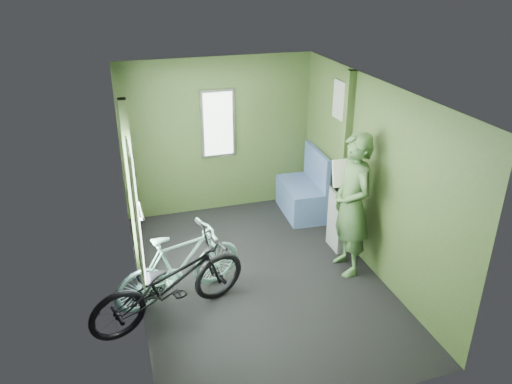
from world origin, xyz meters
TOP-DOWN VIEW (x-y plane):
  - room at (-0.04, 0.04)m, footprint 4.00×4.02m
  - bicycle_black at (-1.09, -0.45)m, footprint 1.90×1.26m
  - bicycle_mint at (-0.95, -0.15)m, footprint 1.63×1.02m
  - passenger at (1.11, -0.13)m, footprint 0.44×0.68m
  - waste_box at (1.26, 0.38)m, footprint 0.25×0.35m
  - bench_seat at (1.15, 1.45)m, footprint 0.57×0.96m

SIDE VIEW (x-z plane):
  - bicycle_black at x=-1.09m, z-range -0.50..0.50m
  - bicycle_mint at x=-0.95m, z-range -0.49..0.49m
  - bench_seat at x=1.15m, z-range -0.20..0.79m
  - waste_box at x=1.26m, z-range 0.00..0.85m
  - passenger at x=1.11m, z-range 0.00..1.76m
  - room at x=-0.04m, z-range 0.28..2.59m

